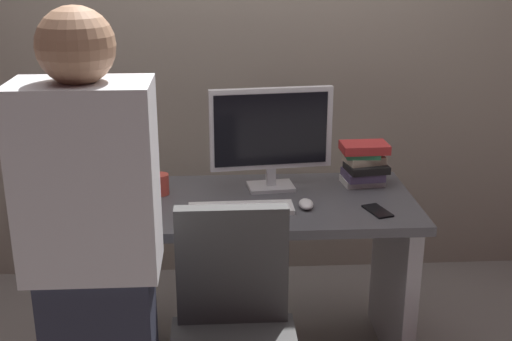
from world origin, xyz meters
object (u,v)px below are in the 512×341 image
object	(u,v)px
mouse	(306,204)
person_at_desk	(95,272)
cup_near_keyboard	(133,207)
desk	(255,251)
cell_phone	(378,211)
monitor	(271,133)
cup_by_monitor	(160,184)
keyboard	(241,209)
book_stack	(364,164)

from	to	relation	value
mouse	person_at_desk	bearing A→B (deg)	-137.17
cup_near_keyboard	desk	bearing A→B (deg)	19.08
cell_phone	desk	bearing A→B (deg)	144.26
monitor	cup_by_monitor	bearing A→B (deg)	-175.11
person_at_desk	keyboard	bearing A→B (deg)	54.88
keyboard	book_stack	distance (m)	0.64
cup_by_monitor	cell_phone	xyz separation A→B (m)	(0.90, -0.26, -0.04)
monitor	book_stack	bearing A→B (deg)	4.57
cell_phone	monitor	bearing A→B (deg)	126.54
desk	cell_phone	bearing A→B (deg)	-18.28
book_stack	cup_by_monitor	bearing A→B (deg)	-175.26
person_at_desk	keyboard	xyz separation A→B (m)	(0.47, 0.67, -0.07)
book_stack	monitor	bearing A→B (deg)	-175.43
book_stack	keyboard	bearing A→B (deg)	-152.77
cup_by_monitor	book_stack	distance (m)	0.92
keyboard	book_stack	world-z (taller)	book_stack
keyboard	cup_near_keyboard	size ratio (longest dim) A/B	4.46
cup_by_monitor	desk	bearing A→B (deg)	-13.23
desk	cup_by_monitor	world-z (taller)	cup_by_monitor
book_stack	desk	bearing A→B (deg)	-161.06
person_at_desk	cell_phone	xyz separation A→B (m)	(1.03, 0.63, -0.08)
keyboard	cell_phone	xyz separation A→B (m)	(0.56, -0.04, -0.01)
cup_near_keyboard	keyboard	bearing A→B (deg)	6.84
keyboard	mouse	distance (m)	0.27
cup_by_monitor	keyboard	bearing A→B (deg)	-32.09
person_at_desk	monitor	size ratio (longest dim) A/B	3.04
person_at_desk	monitor	distance (m)	1.13
cup_near_keyboard	cup_by_monitor	size ratio (longest dim) A/B	1.06
cup_by_monitor	cell_phone	distance (m)	0.94
desk	keyboard	distance (m)	0.28
cup_near_keyboard	cup_by_monitor	distance (m)	0.28
mouse	desk	bearing A→B (deg)	153.45
monitor	cell_phone	xyz separation A→B (m)	(0.41, -0.30, -0.25)
monitor	cup_by_monitor	world-z (taller)	monitor
cup_by_monitor	book_stack	bearing A→B (deg)	4.74
person_at_desk	mouse	bearing A→B (deg)	42.83
cup_near_keyboard	cell_phone	xyz separation A→B (m)	(0.99, 0.01, -0.04)
desk	book_stack	xyz separation A→B (m)	(0.50, 0.17, 0.34)
person_at_desk	book_stack	bearing A→B (deg)	42.81
cup_by_monitor	book_stack	world-z (taller)	book_stack
mouse	cup_by_monitor	xyz separation A→B (m)	(-0.62, 0.20, 0.03)
mouse	book_stack	xyz separation A→B (m)	(0.30, 0.27, 0.08)
book_stack	cell_phone	world-z (taller)	book_stack
person_at_desk	cup_by_monitor	bearing A→B (deg)	81.89
person_at_desk	cup_by_monitor	world-z (taller)	person_at_desk
book_stack	cell_phone	xyz separation A→B (m)	(-0.01, -0.33, -0.09)
keyboard	cup_near_keyboard	world-z (taller)	cup_near_keyboard
keyboard	person_at_desk	bearing A→B (deg)	-126.32
monitor	cell_phone	distance (m)	0.57
keyboard	mouse	xyz separation A→B (m)	(0.27, 0.02, 0.01)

